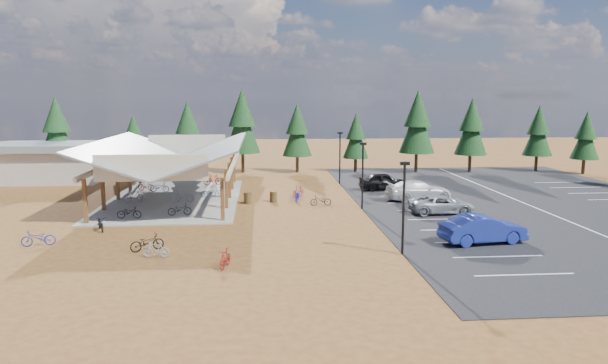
# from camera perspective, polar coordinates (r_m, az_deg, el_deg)

# --- Properties ---
(ground) EXTENTS (140.00, 140.00, 0.00)m
(ground) POSITION_cam_1_polar(r_m,az_deg,el_deg) (39.39, -0.52, -3.59)
(ground) COLOR brown
(ground) RESTS_ON ground
(asphalt_lot) EXTENTS (27.00, 44.00, 0.04)m
(asphalt_lot) POSITION_cam_1_polar(r_m,az_deg,el_deg) (47.24, 22.22, -2.12)
(asphalt_lot) COLOR black
(asphalt_lot) RESTS_ON ground
(concrete_pad) EXTENTS (10.60, 18.60, 0.10)m
(concrete_pad) POSITION_cam_1_polar(r_m,az_deg,el_deg) (46.72, -13.47, -1.77)
(concrete_pad) COLOR gray
(concrete_pad) RESTS_ON ground
(bike_pavilion) EXTENTS (11.65, 19.40, 4.97)m
(bike_pavilion) POSITION_cam_1_polar(r_m,az_deg,el_deg) (46.17, -13.64, 2.84)
(bike_pavilion) COLOR brown
(bike_pavilion) RESTS_ON concrete_pad
(outbuilding) EXTENTS (11.00, 7.00, 3.90)m
(outbuilding) POSITION_cam_1_polar(r_m,az_deg,el_deg) (60.59, -25.12, 1.96)
(outbuilding) COLOR #ADA593
(outbuilding) RESTS_ON ground
(lamp_post_0) EXTENTS (0.50, 0.25, 5.14)m
(lamp_post_0) POSITION_cam_1_polar(r_m,az_deg,el_deg) (29.90, 10.45, -2.00)
(lamp_post_0) COLOR black
(lamp_post_0) RESTS_ON ground
(lamp_post_1) EXTENTS (0.50, 0.25, 5.14)m
(lamp_post_1) POSITION_cam_1_polar(r_m,az_deg,el_deg) (41.45, 6.19, 1.17)
(lamp_post_1) COLOR black
(lamp_post_1) RESTS_ON ground
(lamp_post_2) EXTENTS (0.50, 0.25, 5.14)m
(lamp_post_2) POSITION_cam_1_polar(r_m,az_deg,el_deg) (53.20, 3.80, 2.95)
(lamp_post_2) COLOR black
(lamp_post_2) RESTS_ON ground
(trash_bin_0) EXTENTS (0.60, 0.60, 0.90)m
(trash_bin_0) POSITION_cam_1_polar(r_m,az_deg,el_deg) (44.07, -5.96, -1.68)
(trash_bin_0) COLOR #483519
(trash_bin_0) RESTS_ON ground
(trash_bin_1) EXTENTS (0.60, 0.60, 0.90)m
(trash_bin_1) POSITION_cam_1_polar(r_m,az_deg,el_deg) (44.48, -3.24, -1.54)
(trash_bin_1) COLOR #483519
(trash_bin_1) RESTS_ON ground
(pine_0) EXTENTS (3.67, 3.67, 8.55)m
(pine_0) POSITION_cam_1_polar(r_m,az_deg,el_deg) (64.03, -24.60, 5.20)
(pine_0) COLOR #382314
(pine_0) RESTS_ON ground
(pine_1) EXTENTS (2.84, 2.84, 6.61)m
(pine_1) POSITION_cam_1_polar(r_m,az_deg,el_deg) (62.49, -17.49, 4.44)
(pine_1) COLOR #382314
(pine_1) RESTS_ON ground
(pine_2) EXTENTS (3.46, 3.46, 8.05)m
(pine_2) POSITION_cam_1_polar(r_m,az_deg,el_deg) (60.33, -12.14, 5.35)
(pine_2) COLOR #382314
(pine_2) RESTS_ON ground
(pine_3) EXTENTS (4.01, 4.01, 9.33)m
(pine_3) POSITION_cam_1_polar(r_m,az_deg,el_deg) (61.41, -6.53, 6.28)
(pine_3) COLOR #382314
(pine_3) RESTS_ON ground
(pine_4) EXTENTS (3.35, 3.35, 7.80)m
(pine_4) POSITION_cam_1_polar(r_m,az_deg,el_deg) (61.23, -0.73, 5.45)
(pine_4) COLOR #382314
(pine_4) RESTS_ON ground
(pine_5) EXTENTS (2.90, 2.90, 6.76)m
(pine_5) POSITION_cam_1_polar(r_m,az_deg,el_deg) (61.53, 5.49, 4.83)
(pine_5) COLOR #382314
(pine_5) RESTS_ON ground
(pine_6) EXTENTS (3.98, 3.98, 9.28)m
(pine_6) POSITION_cam_1_polar(r_m,az_deg,el_deg) (62.32, 11.85, 6.16)
(pine_6) COLOR #382314
(pine_6) RESTS_ON ground
(pine_7) EXTENTS (3.61, 3.61, 8.42)m
(pine_7) POSITION_cam_1_polar(r_m,az_deg,el_deg) (64.02, 17.21, 5.55)
(pine_7) COLOR #382314
(pine_7) RESTS_ON ground
(pine_8) EXTENTS (3.26, 3.26, 7.59)m
(pine_8) POSITION_cam_1_polar(r_m,az_deg,el_deg) (67.54, 23.43, 4.94)
(pine_8) COLOR #382314
(pine_8) RESTS_ON ground
(pine_13) EXTENTS (2.99, 2.99, 6.97)m
(pine_13) POSITION_cam_1_polar(r_m,az_deg,el_deg) (67.47, 27.54, 4.33)
(pine_13) COLOR #382314
(pine_13) RESTS_ON ground
(bike_0) EXTENTS (1.72, 0.68, 0.89)m
(bike_0) POSITION_cam_1_polar(r_m,az_deg,el_deg) (39.99, -17.93, -3.05)
(bike_0) COLOR black
(bike_0) RESTS_ON concrete_pad
(bike_1) EXTENTS (1.80, 0.80, 1.05)m
(bike_1) POSITION_cam_1_polar(r_m,az_deg,el_deg) (45.89, -17.46, -1.40)
(bike_1) COLOR gray
(bike_1) RESTS_ON concrete_pad
(bike_2) EXTENTS (1.84, 0.94, 0.92)m
(bike_2) POSITION_cam_1_polar(r_m,az_deg,el_deg) (50.12, -14.96, -0.51)
(bike_2) COLOR #0F459C
(bike_2) RESTS_ON concrete_pad
(bike_3) EXTENTS (1.59, 0.82, 0.92)m
(bike_3) POSITION_cam_1_polar(r_m,az_deg,el_deg) (51.20, -16.30, -0.37)
(bike_3) COLOR maroon
(bike_3) RESTS_ON concrete_pad
(bike_4) EXTENTS (1.76, 0.89, 0.88)m
(bike_4) POSITION_cam_1_polar(r_m,az_deg,el_deg) (40.08, -12.96, -2.81)
(bike_4) COLOR black
(bike_4) RESTS_ON concrete_pad
(bike_5) EXTENTS (1.78, 0.52, 1.07)m
(bike_5) POSITION_cam_1_polar(r_m,az_deg,el_deg) (44.73, -12.63, -1.45)
(bike_5) COLOR gray
(bike_5) RESTS_ON concrete_pad
(bike_6) EXTENTS (1.83, 0.78, 0.94)m
(bike_6) POSITION_cam_1_polar(r_m,az_deg,el_deg) (46.57, -9.70, -1.03)
(bike_6) COLOR #24538B
(bike_6) RESTS_ON concrete_pad
(bike_7) EXTENTS (1.89, 1.01, 1.09)m
(bike_7) POSITION_cam_1_polar(r_m,az_deg,el_deg) (52.90, -9.57, 0.27)
(bike_7) COLOR maroon
(bike_7) RESTS_ON concrete_pad
(bike_8) EXTENTS (1.35, 1.94, 0.97)m
(bike_8) POSITION_cam_1_polar(r_m,az_deg,el_deg) (37.45, -20.62, -4.10)
(bike_8) COLOR black
(bike_8) RESTS_ON ground
(bike_10) EXTENTS (1.95, 1.03, 0.98)m
(bike_10) POSITION_cam_1_polar(r_m,az_deg,el_deg) (35.12, -26.19, -5.30)
(bike_10) COLOR navy
(bike_10) RESTS_ON ground
(bike_11) EXTENTS (0.87, 1.73, 1.00)m
(bike_11) POSITION_cam_1_polar(r_m,az_deg,el_deg) (27.96, -8.29, -7.96)
(bike_11) COLOR maroon
(bike_11) RESTS_ON ground
(bike_12) EXTENTS (1.99, 1.45, 1.00)m
(bike_12) POSITION_cam_1_polar(r_m,az_deg,el_deg) (31.85, -16.20, -6.11)
(bike_12) COLOR black
(bike_12) RESTS_ON ground
(bike_13) EXTENTS (1.59, 0.72, 0.92)m
(bike_13) POSITION_cam_1_polar(r_m,az_deg,el_deg) (30.40, -15.30, -6.87)
(bike_13) COLOR #9EA2A6
(bike_13) RESTS_ON ground
(bike_14) EXTENTS (1.02, 1.98, 0.99)m
(bike_14) POSITION_cam_1_polar(r_m,az_deg,el_deg) (44.64, -0.68, -1.43)
(bike_14) COLOR #191A9D
(bike_14) RESTS_ON ground
(bike_15) EXTENTS (1.37, 1.58, 0.98)m
(bike_15) POSITION_cam_1_polar(r_m,az_deg,el_deg) (46.59, -0.61, -0.99)
(bike_15) COLOR maroon
(bike_15) RESTS_ON ground
(bike_16) EXTENTS (1.68, 0.64, 0.87)m
(bike_16) POSITION_cam_1_polar(r_m,az_deg,el_deg) (42.97, 1.78, -1.93)
(bike_16) COLOR black
(bike_16) RESTS_ON ground
(car_1) EXTENTS (5.29, 2.53, 1.67)m
(car_1) POSITION_cam_1_polar(r_m,az_deg,el_deg) (33.73, 18.31, -4.71)
(car_1) COLOR navy
(car_1) RESTS_ON asphalt_lot
(car_2) EXTENTS (4.86, 2.34, 1.33)m
(car_2) POSITION_cam_1_polar(r_m,az_deg,el_deg) (41.29, 14.29, -2.28)
(car_2) COLOR gray
(car_2) RESTS_ON asphalt_lot
(car_3) EXTENTS (5.78, 2.92, 1.61)m
(car_3) POSITION_cam_1_polar(r_m,az_deg,el_deg) (46.01, 11.96, -0.87)
(car_3) COLOR silver
(car_3) RESTS_ON asphalt_lot
(car_4) EXTENTS (4.66, 1.92, 1.58)m
(car_4) POSITION_cam_1_polar(r_m,az_deg,el_deg) (50.38, 8.46, 0.06)
(car_4) COLOR black
(car_4) RESTS_ON asphalt_lot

